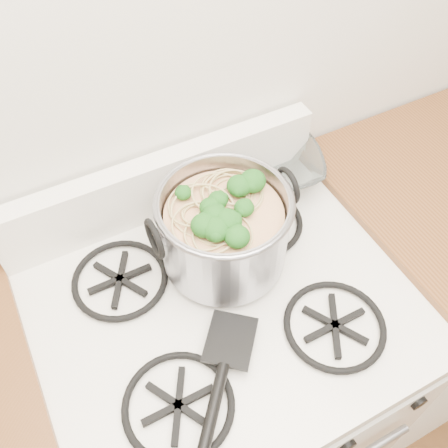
% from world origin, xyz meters
% --- Properties ---
extents(gas_range, '(0.76, 0.66, 0.92)m').
position_xyz_m(gas_range, '(0.00, 1.26, 0.44)').
color(gas_range, white).
rests_on(gas_range, ground).
extents(stock_pot, '(0.30, 0.27, 0.19)m').
position_xyz_m(stock_pot, '(0.05, 1.36, 1.01)').
color(stock_pot, '#9898A0').
rests_on(stock_pot, gas_range).
extents(spatula, '(0.42, 0.42, 0.02)m').
position_xyz_m(spatula, '(-0.03, 1.18, 0.94)').
color(spatula, black).
rests_on(spatula, gas_range).
extents(glass_bowl, '(0.12, 0.12, 0.02)m').
position_xyz_m(glass_bowl, '(0.27, 1.53, 0.94)').
color(glass_bowl, white).
rests_on(glass_bowl, gas_range).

